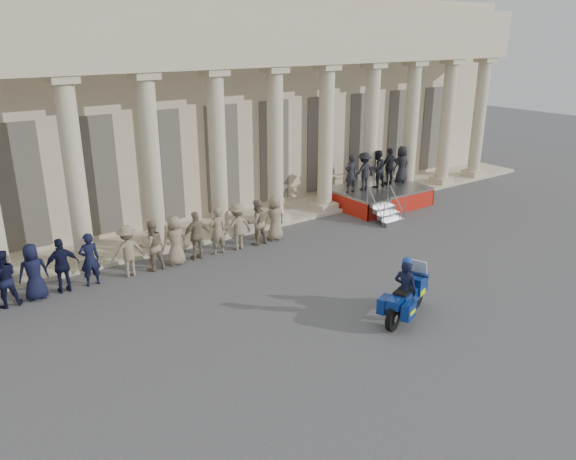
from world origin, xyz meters
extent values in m
plane|color=#444447|center=(0.00, 0.00, 0.00)|extent=(90.00, 90.00, 0.00)
cube|color=#B9AA8A|center=(0.00, 15.00, 4.50)|extent=(40.00, 10.00, 9.00)
cube|color=#B9AA8A|center=(0.00, 8.80, 0.07)|extent=(40.00, 2.60, 0.15)
cube|color=#B9AA8A|center=(0.00, 8.00, 6.79)|extent=(35.80, 1.00, 1.00)
cube|color=#B9AA8A|center=(0.00, 8.00, 7.89)|extent=(35.80, 1.00, 1.20)
cube|color=#B9AA8A|center=(-6.50, 8.00, 0.30)|extent=(0.90, 0.90, 0.30)
cube|color=#B9AA8A|center=(-3.90, 8.00, 0.30)|extent=(0.90, 0.90, 0.30)
cylinder|color=#B9AA8A|center=(-3.90, 8.00, 3.25)|extent=(0.64, 0.64, 5.60)
cube|color=#B9AA8A|center=(-3.90, 8.00, 6.17)|extent=(0.85, 0.85, 0.24)
cube|color=#B9AA8A|center=(-1.30, 8.00, 0.30)|extent=(0.90, 0.90, 0.30)
cylinder|color=#B9AA8A|center=(-1.30, 8.00, 3.25)|extent=(0.64, 0.64, 5.60)
cube|color=#B9AA8A|center=(-1.30, 8.00, 6.17)|extent=(0.85, 0.85, 0.24)
cube|color=#B9AA8A|center=(1.30, 8.00, 0.30)|extent=(0.90, 0.90, 0.30)
cylinder|color=#B9AA8A|center=(1.30, 8.00, 3.25)|extent=(0.64, 0.64, 5.60)
cube|color=#B9AA8A|center=(1.30, 8.00, 6.17)|extent=(0.85, 0.85, 0.24)
cube|color=#B9AA8A|center=(3.90, 8.00, 0.30)|extent=(0.90, 0.90, 0.30)
cylinder|color=#B9AA8A|center=(3.90, 8.00, 3.25)|extent=(0.64, 0.64, 5.60)
cube|color=#B9AA8A|center=(3.90, 8.00, 6.17)|extent=(0.85, 0.85, 0.24)
cube|color=#B9AA8A|center=(6.50, 8.00, 0.30)|extent=(0.90, 0.90, 0.30)
cylinder|color=#B9AA8A|center=(6.50, 8.00, 3.25)|extent=(0.64, 0.64, 5.60)
cube|color=#B9AA8A|center=(6.50, 8.00, 6.17)|extent=(0.85, 0.85, 0.24)
cube|color=#B9AA8A|center=(9.10, 8.00, 0.30)|extent=(0.90, 0.90, 0.30)
cylinder|color=#B9AA8A|center=(9.10, 8.00, 3.25)|extent=(0.64, 0.64, 5.60)
cube|color=#B9AA8A|center=(9.10, 8.00, 6.17)|extent=(0.85, 0.85, 0.24)
cube|color=#B9AA8A|center=(11.70, 8.00, 0.30)|extent=(0.90, 0.90, 0.30)
cylinder|color=#B9AA8A|center=(11.70, 8.00, 3.25)|extent=(0.64, 0.64, 5.60)
cube|color=#B9AA8A|center=(11.70, 8.00, 6.17)|extent=(0.85, 0.85, 0.24)
cube|color=#B9AA8A|center=(14.30, 8.00, 0.30)|extent=(0.90, 0.90, 0.30)
cylinder|color=#B9AA8A|center=(14.30, 8.00, 3.25)|extent=(0.64, 0.64, 5.60)
cube|color=#B9AA8A|center=(14.30, 8.00, 6.17)|extent=(0.85, 0.85, 0.24)
cube|color=#B9AA8A|center=(16.90, 8.00, 0.30)|extent=(0.90, 0.90, 0.30)
cylinder|color=#B9AA8A|center=(16.90, 8.00, 3.25)|extent=(0.64, 0.64, 5.60)
cube|color=#B9AA8A|center=(16.90, 8.00, 6.17)|extent=(0.85, 0.85, 0.24)
cube|color=black|center=(-5.20, 10.02, 2.55)|extent=(1.30, 0.12, 4.20)
cube|color=black|center=(-2.60, 10.02, 2.55)|extent=(1.30, 0.12, 4.20)
cube|color=black|center=(0.00, 10.02, 2.55)|extent=(1.30, 0.12, 4.20)
cube|color=black|center=(2.60, 10.02, 2.55)|extent=(1.30, 0.12, 4.20)
cube|color=black|center=(5.20, 10.02, 2.55)|extent=(1.30, 0.12, 4.20)
cube|color=black|center=(7.80, 10.02, 2.55)|extent=(1.30, 0.12, 4.20)
cube|color=black|center=(10.40, 10.02, 2.55)|extent=(1.30, 0.12, 4.20)
cube|color=black|center=(13.00, 10.02, 2.55)|extent=(1.30, 0.12, 4.20)
cube|color=black|center=(15.60, 10.02, 2.55)|extent=(1.30, 0.12, 4.20)
imported|color=black|center=(-6.66, 6.45, 0.86)|extent=(0.84, 0.65, 1.73)
imported|color=black|center=(-5.83, 6.45, 0.86)|extent=(0.84, 0.55, 1.73)
imported|color=black|center=(-5.01, 6.45, 0.86)|extent=(1.01, 0.42, 1.73)
imported|color=black|center=(-4.19, 6.45, 0.86)|extent=(0.63, 0.41, 1.73)
imported|color=#7E7057|center=(-2.97, 6.45, 0.86)|extent=(1.12, 0.64, 1.73)
imported|color=#7E7057|center=(-2.14, 6.45, 0.86)|extent=(0.84, 0.65, 1.73)
imported|color=#7E7057|center=(-1.32, 6.45, 0.86)|extent=(0.84, 0.55, 1.73)
imported|color=#7E7057|center=(-0.50, 6.45, 0.86)|extent=(1.01, 0.42, 1.73)
imported|color=#7E7057|center=(0.32, 6.45, 0.86)|extent=(0.63, 0.41, 1.73)
imported|color=#7E7057|center=(1.15, 6.45, 0.86)|extent=(1.12, 0.64, 1.73)
imported|color=#7E7057|center=(1.97, 6.45, 0.86)|extent=(0.84, 0.65, 1.73)
imported|color=#7E7057|center=(2.79, 6.45, 0.86)|extent=(0.84, 0.55, 1.73)
cube|color=gray|center=(9.20, 7.37, 0.78)|extent=(4.11, 2.93, 0.10)
cube|color=#A8180D|center=(9.20, 5.93, 0.37)|extent=(4.11, 0.04, 0.73)
cube|color=#A8180D|center=(7.17, 7.37, 0.37)|extent=(0.04, 2.93, 0.73)
cube|color=#A8180D|center=(11.23, 7.37, 0.37)|extent=(0.04, 2.93, 0.73)
cube|color=gray|center=(7.75, 5.01, 0.10)|extent=(1.10, 0.28, 0.21)
cube|color=gray|center=(7.75, 5.29, 0.31)|extent=(1.10, 0.28, 0.21)
cube|color=gray|center=(7.75, 5.57, 0.52)|extent=(1.10, 0.28, 0.21)
cube|color=gray|center=(7.75, 5.85, 0.73)|extent=(1.10, 0.28, 0.21)
cylinder|color=gray|center=(9.20, 8.79, 1.33)|extent=(4.11, 0.04, 0.04)
imported|color=black|center=(7.60, 7.57, 1.67)|extent=(0.62, 0.40, 1.69)
imported|color=black|center=(8.40, 7.57, 1.67)|extent=(1.09, 0.63, 1.69)
imported|color=black|center=(9.20, 7.57, 1.67)|extent=(0.82, 0.64, 1.69)
imported|color=black|center=(10.00, 7.57, 1.67)|extent=(0.99, 0.41, 1.69)
imported|color=black|center=(10.80, 7.57, 1.67)|extent=(0.82, 0.54, 1.69)
cylinder|color=black|center=(2.93, -0.54, 0.36)|extent=(0.72, 0.38, 0.71)
cylinder|color=black|center=(1.41, -1.09, 0.36)|extent=(0.72, 0.38, 0.71)
cube|color=navy|center=(2.22, -0.80, 0.67)|extent=(1.32, 0.85, 0.41)
cube|color=navy|center=(2.73, -0.62, 0.84)|extent=(0.75, 0.73, 0.49)
cube|color=silver|center=(2.73, -0.62, 0.59)|extent=(0.33, 0.38, 0.13)
cube|color=#B2BFCC|center=(2.90, -0.55, 1.21)|extent=(0.38, 0.54, 0.58)
cube|color=black|center=(2.01, -0.87, 0.88)|extent=(0.78, 0.58, 0.11)
cube|color=navy|center=(1.46, -1.07, 0.76)|extent=(0.48, 0.47, 0.24)
cube|color=navy|center=(1.68, -1.36, 0.59)|extent=(0.54, 0.39, 0.43)
cube|color=#C1EF0C|center=(1.68, -1.36, 0.59)|extent=(0.39, 0.35, 0.11)
cube|color=navy|center=(1.44, -0.71, 0.59)|extent=(0.54, 0.39, 0.43)
cube|color=#C1EF0C|center=(1.44, -0.71, 0.59)|extent=(0.39, 0.35, 0.11)
cylinder|color=silver|center=(1.62, -0.74, 0.32)|extent=(0.65, 0.32, 0.11)
cylinder|color=black|center=(2.73, -0.62, 1.10)|extent=(0.29, 0.72, 0.04)
imported|color=black|center=(2.07, -0.85, 0.89)|extent=(0.62, 0.75, 1.78)
sphere|color=navy|center=(2.07, -0.85, 1.73)|extent=(0.28, 0.28, 0.28)
camera|label=1|loc=(-8.61, -10.19, 7.53)|focal=35.00mm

